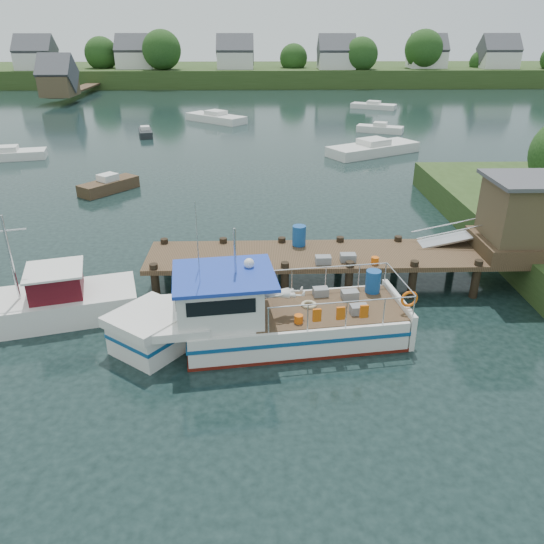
{
  "coord_description": "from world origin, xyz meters",
  "views": [
    {
      "loc": [
        -1.51,
        -19.72,
        9.86
      ],
      "look_at": [
        -1.0,
        -1.5,
        1.3
      ],
      "focal_mm": 35.0,
      "sensor_mm": 36.0,
      "label": 1
    }
  ],
  "objects_px": {
    "moored_rowboat": "(109,185)",
    "dock": "(457,233)",
    "moored_d": "(216,118)",
    "lobster_boat": "(258,318)",
    "moored_far": "(374,106)",
    "moored_a": "(8,154)",
    "work_boat": "(34,305)",
    "moored_b": "(380,129)",
    "moored_e": "(145,132)",
    "moored_c": "(373,148)"
  },
  "relations": [
    {
      "from": "lobster_boat",
      "to": "moored_far",
      "type": "relative_size",
      "value": 1.77
    },
    {
      "from": "lobster_boat",
      "to": "moored_d",
      "type": "bearing_deg",
      "value": 88.28
    },
    {
      "from": "work_boat",
      "to": "moored_b",
      "type": "height_order",
      "value": "work_boat"
    },
    {
      "from": "moored_far",
      "to": "moored_a",
      "type": "height_order",
      "value": "moored_a"
    },
    {
      "from": "dock",
      "to": "moored_c",
      "type": "bearing_deg",
      "value": 86.16
    },
    {
      "from": "moored_b",
      "to": "moored_e",
      "type": "xyz_separation_m",
      "value": [
        -23.04,
        -1.3,
        -0.02
      ]
    },
    {
      "from": "work_boat",
      "to": "moored_far",
      "type": "relative_size",
      "value": 1.32
    },
    {
      "from": "dock",
      "to": "moored_d",
      "type": "bearing_deg",
      "value": 107.16
    },
    {
      "from": "moored_c",
      "to": "moored_d",
      "type": "distance_m",
      "value": 21.62
    },
    {
      "from": "dock",
      "to": "moored_c",
      "type": "height_order",
      "value": "dock"
    },
    {
      "from": "moored_rowboat",
      "to": "moored_e",
      "type": "relative_size",
      "value": 1.09
    },
    {
      "from": "dock",
      "to": "moored_b",
      "type": "relative_size",
      "value": 3.49
    },
    {
      "from": "work_boat",
      "to": "moored_far",
      "type": "xyz_separation_m",
      "value": [
        23.06,
        52.77,
        -0.3
      ]
    },
    {
      "from": "dock",
      "to": "lobster_boat",
      "type": "bearing_deg",
      "value": -151.97
    },
    {
      "from": "moored_a",
      "to": "dock",
      "type": "bearing_deg",
      "value": -33.1
    },
    {
      "from": "work_boat",
      "to": "moored_b",
      "type": "relative_size",
      "value": 1.64
    },
    {
      "from": "lobster_boat",
      "to": "moored_b",
      "type": "relative_size",
      "value": 2.19
    },
    {
      "from": "moored_rowboat",
      "to": "moored_a",
      "type": "relative_size",
      "value": 0.65
    },
    {
      "from": "moored_b",
      "to": "work_boat",
      "type": "bearing_deg",
      "value": -132.29
    },
    {
      "from": "dock",
      "to": "moored_c",
      "type": "relative_size",
      "value": 2.01
    },
    {
      "from": "moored_rowboat",
      "to": "dock",
      "type": "bearing_deg",
      "value": -60.01
    },
    {
      "from": "dock",
      "to": "moored_rowboat",
      "type": "relative_size",
      "value": 4.22
    },
    {
      "from": "lobster_boat",
      "to": "moored_e",
      "type": "xyz_separation_m",
      "value": [
        -10.71,
        36.83,
        -0.54
      ]
    },
    {
      "from": "lobster_boat",
      "to": "moored_a",
      "type": "distance_m",
      "value": 33.85
    },
    {
      "from": "moored_a",
      "to": "moored_b",
      "type": "relative_size",
      "value": 1.27
    },
    {
      "from": "moored_rowboat",
      "to": "moored_c",
      "type": "distance_m",
      "value": 21.87
    },
    {
      "from": "moored_a",
      "to": "moored_b",
      "type": "xyz_separation_m",
      "value": [
        32.2,
        10.73,
        -0.02
      ]
    },
    {
      "from": "work_boat",
      "to": "moored_e",
      "type": "distance_m",
      "value": 35.31
    },
    {
      "from": "moored_rowboat",
      "to": "moored_e",
      "type": "bearing_deg",
      "value": 71.64
    },
    {
      "from": "moored_b",
      "to": "moored_e",
      "type": "height_order",
      "value": "moored_b"
    },
    {
      "from": "moored_e",
      "to": "moored_far",
      "type": "bearing_deg",
      "value": 10.64
    },
    {
      "from": "moored_c",
      "to": "moored_b",
      "type": "bearing_deg",
      "value": 55.13
    },
    {
      "from": "work_boat",
      "to": "moored_b",
      "type": "xyz_separation_m",
      "value": [
        20.41,
        36.51,
        -0.28
      ]
    },
    {
      "from": "lobster_boat",
      "to": "moored_rowboat",
      "type": "height_order",
      "value": "lobster_boat"
    },
    {
      "from": "moored_rowboat",
      "to": "moored_b",
      "type": "relative_size",
      "value": 0.83
    },
    {
      "from": "moored_far",
      "to": "work_boat",
      "type": "bearing_deg",
      "value": -102.64
    },
    {
      "from": "lobster_boat",
      "to": "moored_b",
      "type": "height_order",
      "value": "lobster_boat"
    },
    {
      "from": "dock",
      "to": "moored_a",
      "type": "height_order",
      "value": "dock"
    },
    {
      "from": "moored_rowboat",
      "to": "moored_e",
      "type": "height_order",
      "value": "moored_rowboat"
    },
    {
      "from": "dock",
      "to": "moored_d",
      "type": "xyz_separation_m",
      "value": [
        -12.52,
        40.56,
        -1.79
      ]
    },
    {
      "from": "work_boat",
      "to": "moored_b",
      "type": "distance_m",
      "value": 41.83
    },
    {
      "from": "moored_a",
      "to": "moored_e",
      "type": "relative_size",
      "value": 1.66
    },
    {
      "from": "moored_a",
      "to": "moored_d",
      "type": "bearing_deg",
      "value": 55.03
    },
    {
      "from": "lobster_boat",
      "to": "moored_far",
      "type": "bearing_deg",
      "value": 67.2
    },
    {
      "from": "moored_a",
      "to": "moored_d",
      "type": "distance_m",
      "value": 23.29
    },
    {
      "from": "dock",
      "to": "moored_b",
      "type": "distance_m",
      "value": 34.16
    },
    {
      "from": "moored_far",
      "to": "moored_c",
      "type": "xyz_separation_m",
      "value": [
        -5.29,
        -25.89,
        0.11
      ]
    },
    {
      "from": "work_boat",
      "to": "moored_rowboat",
      "type": "relative_size",
      "value": 1.98
    },
    {
      "from": "dock",
      "to": "moored_a",
      "type": "relative_size",
      "value": 2.76
    },
    {
      "from": "moored_b",
      "to": "moored_e",
      "type": "bearing_deg",
      "value": 170.14
    }
  ]
}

